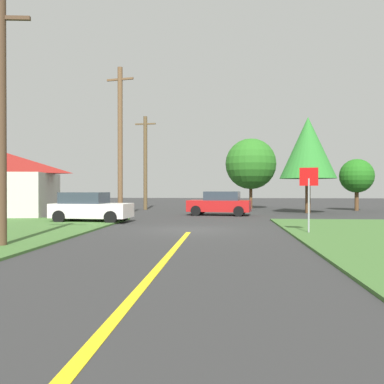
# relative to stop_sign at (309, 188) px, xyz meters

# --- Properties ---
(ground_plane) EXTENTS (120.00, 120.00, 0.00)m
(ground_plane) POSITION_rel_stop_sign_xyz_m (-4.85, 1.33, -1.87)
(ground_plane) COLOR #2F2F2F
(lane_stripe_center) EXTENTS (0.20, 14.00, 0.01)m
(lane_stripe_center) POSITION_rel_stop_sign_xyz_m (-4.85, -6.67, -1.86)
(lane_stripe_center) COLOR yellow
(lane_stripe_center) RESTS_ON ground
(stop_sign) EXTENTS (0.71, 0.20, 2.66)m
(stop_sign) POSITION_rel_stop_sign_xyz_m (0.00, 0.00, 0.00)
(stop_sign) COLOR #9EA0A8
(stop_sign) RESTS_ON ground
(parked_car_near_building) EXTENTS (4.30, 2.38, 1.62)m
(parked_car_near_building) POSITION_rel_stop_sign_xyz_m (-10.63, 5.04, -1.06)
(parked_car_near_building) COLOR white
(parked_car_near_building) RESTS_ON ground
(car_approaching_junction) EXTENTS (4.42, 2.49, 1.62)m
(car_approaching_junction) POSITION_rel_stop_sign_xyz_m (-3.70, 11.45, -1.06)
(car_approaching_junction) COLOR red
(car_approaching_junction) RESTS_ON ground
(utility_pole_near) EXTENTS (1.80, 0.34, 7.72)m
(utility_pole_near) POSITION_rel_stop_sign_xyz_m (-10.23, -4.57, 2.10)
(utility_pole_near) COLOR #513927
(utility_pole_near) RESTS_ON ground
(utility_pole_mid) EXTENTS (1.79, 0.49, 9.44)m
(utility_pole_mid) POSITION_rel_stop_sign_xyz_m (-9.94, 8.88, 2.96)
(utility_pole_mid) COLOR brown
(utility_pole_mid) RESTS_ON ground
(utility_pole_far) EXTENTS (1.80, 0.33, 7.97)m
(utility_pole_far) POSITION_rel_stop_sign_xyz_m (-10.18, 18.33, 2.22)
(utility_pole_far) COLOR brown
(utility_pole_far) RESTS_ON ground
(oak_tree_left) EXTENTS (4.13, 4.13, 7.10)m
(oak_tree_left) POSITION_rel_stop_sign_xyz_m (2.73, 14.44, 2.95)
(oak_tree_left) COLOR brown
(oak_tree_left) RESTS_ON ground
(pine_tree_center) EXTENTS (2.77, 2.77, 4.24)m
(pine_tree_center) POSITION_rel_stop_sign_xyz_m (7.39, 18.24, 0.98)
(pine_tree_center) COLOR brown
(pine_tree_center) RESTS_ON ground
(oak_tree_right) EXTENTS (4.55, 4.55, 6.30)m
(oak_tree_right) POSITION_rel_stop_sign_xyz_m (-1.07, 20.82, 2.16)
(oak_tree_right) COLOR brown
(oak_tree_right) RESTS_ON ground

